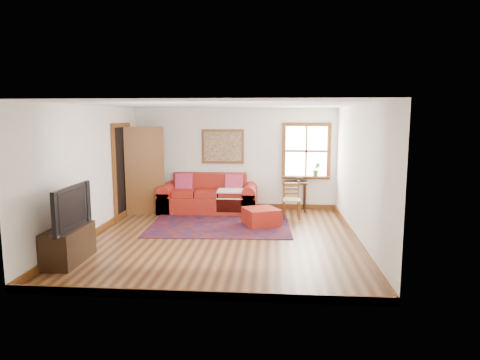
# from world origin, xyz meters

# --- Properties ---
(ground) EXTENTS (5.50, 5.50, 0.00)m
(ground) POSITION_xyz_m (0.00, 0.00, 0.00)
(ground) COLOR #3F2111
(ground) RESTS_ON ground
(room_envelope) EXTENTS (5.04, 5.54, 2.52)m
(room_envelope) POSITION_xyz_m (0.00, 0.02, 1.65)
(room_envelope) COLOR silver
(room_envelope) RESTS_ON ground
(window) EXTENTS (1.18, 0.20, 1.38)m
(window) POSITION_xyz_m (1.78, 2.70, 1.31)
(window) COLOR white
(window) RESTS_ON ground
(doorway) EXTENTS (0.89, 1.08, 2.14)m
(doorway) POSITION_xyz_m (-2.21, 1.78, 1.07)
(doorway) COLOR black
(doorway) RESTS_ON ground
(framed_artwork) EXTENTS (1.05, 0.07, 0.85)m
(framed_artwork) POSITION_xyz_m (-0.30, 2.71, 1.55)
(framed_artwork) COLOR brown
(framed_artwork) RESTS_ON ground
(persian_rug) EXTENTS (3.03, 2.47, 0.02)m
(persian_rug) POSITION_xyz_m (-0.16, 1.10, 0.01)
(persian_rug) COLOR #58130C
(persian_rug) RESTS_ON ground
(red_leather_sofa) EXTENTS (2.32, 0.96, 0.91)m
(red_leather_sofa) POSITION_xyz_m (-0.60, 2.30, 0.30)
(red_leather_sofa) COLOR maroon
(red_leather_sofa) RESTS_ON ground
(red_ottoman) EXTENTS (0.86, 0.86, 0.37)m
(red_ottoman) POSITION_xyz_m (0.70, 1.03, 0.19)
(red_ottoman) COLOR maroon
(red_ottoman) RESTS_ON ground
(side_table) EXTENTS (0.60, 0.45, 0.72)m
(side_table) POSITION_xyz_m (1.47, 2.53, 0.60)
(side_table) COLOR black
(side_table) RESTS_ON ground
(ladder_back_chair) EXTENTS (0.41, 0.40, 0.84)m
(ladder_back_chair) POSITION_xyz_m (1.37, 1.79, 0.45)
(ladder_back_chair) COLOR tan
(ladder_back_chair) RESTS_ON ground
(media_cabinet) EXTENTS (0.46, 1.02, 0.56)m
(media_cabinet) POSITION_xyz_m (-2.26, -1.50, 0.28)
(media_cabinet) COLOR black
(media_cabinet) RESTS_ON ground
(television) EXTENTS (0.15, 1.18, 0.68)m
(television) POSITION_xyz_m (-2.24, -1.57, 0.90)
(television) COLOR black
(television) RESTS_ON media_cabinet
(candle_hurricane) EXTENTS (0.12, 0.12, 0.18)m
(candle_hurricane) POSITION_xyz_m (-2.21, -1.11, 0.65)
(candle_hurricane) COLOR silver
(candle_hurricane) RESTS_ON media_cabinet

